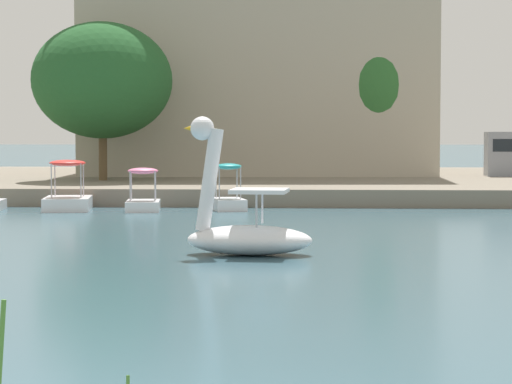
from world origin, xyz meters
The scene contains 8 objects.
shore_bank_far centered at (0.00, 38.63, 0.30)m, with size 117.33×25.53×0.60m, color slate.
swan_boat centered at (0.15, 12.47, 0.55)m, with size 2.59×1.40×2.73m.
pedal_boat_teal centered at (-1.22, 24.80, 0.42)m, with size 1.34×2.00×1.49m.
pedal_boat_pink centered at (-3.88, 24.25, 0.39)m, with size 1.26×2.00×1.36m.
pedal_boat_red centered at (-6.34, 24.43, 0.45)m, with size 1.78×2.55×1.61m.
tree_sapling_by_fence centered at (-6.96, 32.74, 4.60)m, with size 7.84×7.81×6.33m.
tree_willow_near_path centered at (4.10, 39.22, 4.59)m, with size 5.99×6.11×7.62m.
apartment_block centered at (-1.36, 42.41, 8.07)m, with size 15.80×12.24×14.93m, color #B2A893.
Camera 1 is at (1.53, -7.23, 2.31)m, focal length 70.69 mm.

